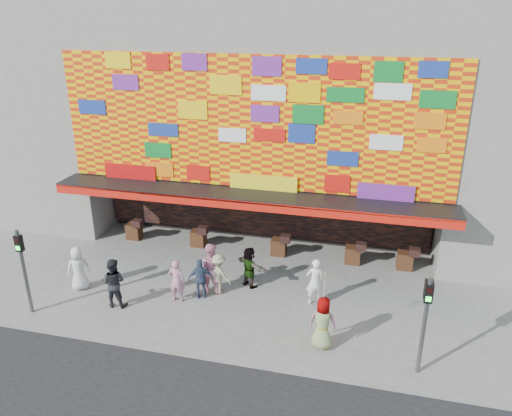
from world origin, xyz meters
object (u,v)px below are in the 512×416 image
(signal_right, at_px, (425,315))
(ped_b, at_px, (177,280))
(ped_a, at_px, (79,268))
(ped_i, at_px, (210,268))
(ped_g, at_px, (323,323))
(ped_c, at_px, (113,283))
(ped_d, at_px, (219,274))
(parasol, at_px, (325,286))
(signal_left, at_px, (23,263))
(ped_h, at_px, (315,282))
(ped_f, at_px, (249,267))
(ped_e, at_px, (201,279))

(signal_right, bearing_deg, ped_b, 166.89)
(ped_a, distance_m, ped_i, 4.74)
(ped_g, bearing_deg, ped_c, -0.61)
(signal_right, xyz_separation_m, ped_c, (-9.87, 1.05, -0.98))
(ped_d, distance_m, parasol, 4.69)
(ped_a, distance_m, ped_g, 8.98)
(signal_left, xyz_separation_m, signal_right, (12.40, 0.00, 0.00))
(ped_a, height_order, ped_h, ped_h)
(signal_right, distance_m, ped_f, 6.75)
(ped_a, distance_m, ped_c, 1.90)
(ped_a, distance_m, ped_d, 5.04)
(ped_c, distance_m, ped_i, 3.31)
(ped_d, relative_size, ped_h, 0.91)
(ped_e, height_order, parasol, parasol)
(ped_c, relative_size, ped_g, 1.04)
(signal_left, relative_size, ped_c, 1.71)
(ped_d, bearing_deg, ped_a, 30.46)
(ped_g, bearing_deg, ped_h, -72.97)
(ped_c, height_order, parasol, parasol)
(signal_left, bearing_deg, ped_c, 22.44)
(ped_a, bearing_deg, ped_b, 144.30)
(ped_a, height_order, ped_e, ped_a)
(ped_d, distance_m, ped_h, 3.39)
(ped_h, xyz_separation_m, parasol, (0.54, -2.34, 1.27))
(ped_a, xyz_separation_m, parasol, (8.89, -1.27, 1.29))
(ped_h, bearing_deg, ped_d, -15.15)
(ped_d, relative_size, ped_f, 0.99)
(signal_left, bearing_deg, ped_b, 22.37)
(ped_c, xyz_separation_m, ped_e, (2.69, 1.16, -0.13))
(ped_a, relative_size, ped_g, 0.97)
(ped_a, distance_m, ped_b, 3.72)
(ped_g, bearing_deg, ped_f, -40.30)
(signal_right, xyz_separation_m, ped_g, (-2.75, 0.47, -1.02))
(signal_right, height_order, ped_f, signal_right)
(signal_left, height_order, signal_right, same)
(ped_b, height_order, ped_h, ped_h)
(ped_e, xyz_separation_m, ped_g, (4.43, -1.74, 0.09))
(ped_f, relative_size, parasol, 0.87)
(ped_b, xyz_separation_m, ped_i, (0.92, 0.86, 0.15))
(ped_c, xyz_separation_m, ped_d, (3.19, 1.62, -0.11))
(ped_h, distance_m, ped_i, 3.71)
(ped_a, distance_m, parasol, 9.07)
(ped_b, bearing_deg, signal_left, 19.81)
(ped_d, xyz_separation_m, ped_i, (-0.32, 0.04, 0.17))
(ped_a, bearing_deg, signal_left, 29.01)
(ped_b, height_order, ped_i, ped_i)
(ped_e, distance_m, ped_i, 0.56)
(ped_c, bearing_deg, signal_right, 169.13)
(ped_g, bearing_deg, ped_b, -10.86)
(signal_left, distance_m, ped_d, 6.41)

